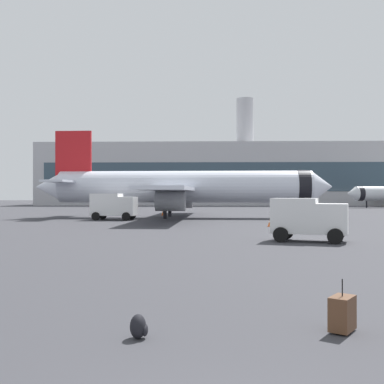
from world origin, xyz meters
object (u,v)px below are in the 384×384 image
Objects in this scene: airplane_at_gate at (182,187)px; safety_cone_near at (270,223)px; traveller_backpack at (139,327)px; cargo_van at (308,217)px; safety_cone_mid at (163,212)px; service_truck at (113,205)px; rolling_suitcase at (342,313)px.

airplane_at_gate reaches higher than safety_cone_near.
safety_cone_near is 1.49× the size of traveller_backpack.
traveller_backpack is (-6.97, -31.91, -0.12)m from safety_cone_near.
cargo_van is 20.51m from traveller_backpack.
cargo_van reaches higher than safety_cone_near.
cargo_van is 10.01× the size of traveller_backpack.
safety_cone_mid is at bearing 109.37° from cargo_van.
service_truck is at bearing -146.06° from airplane_at_gate.
rolling_suitcase is 2.29× the size of traveller_backpack.
cargo_van is (8.94, -27.59, -2.21)m from airplane_at_gate.
safety_cone_near is (15.71, -9.83, -1.26)m from service_truck.
airplane_at_gate reaches higher than cargo_van.
safety_cone_mid is at bearing 115.64° from airplane_at_gate.
service_truck is 11.75m from safety_cone_mid.
rolling_suitcase is (12.89, -41.19, -1.22)m from service_truck.
airplane_at_gate is at bearing 33.94° from service_truck.
airplane_at_gate reaches higher than traveller_backpack.
airplane_at_gate is at bearing 91.78° from traveller_backpack.
cargo_van is at bearing -72.05° from airplane_at_gate.
service_truck is 1.04× the size of cargo_van.
cargo_van is 12.91m from safety_cone_near.
safety_cone_mid is at bearing 67.60° from service_truck.
service_truck reaches higher than traveller_backpack.
airplane_at_gate is at bearing 96.93° from rolling_suitcase.
safety_cone_near is at bearing 84.86° from rolling_suitcase.
cargo_van is 4.37× the size of rolling_suitcase.
traveller_backpack is at bearing -102.33° from safety_cone_near.
service_truck reaches higher than safety_cone_mid.
traveller_backpack is (-4.15, -0.55, -0.16)m from rolling_suitcase.
cargo_van reaches higher than safety_cone_mid.
service_truck reaches higher than rolling_suitcase.
safety_cone_mid is 1.71× the size of traveller_backpack.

